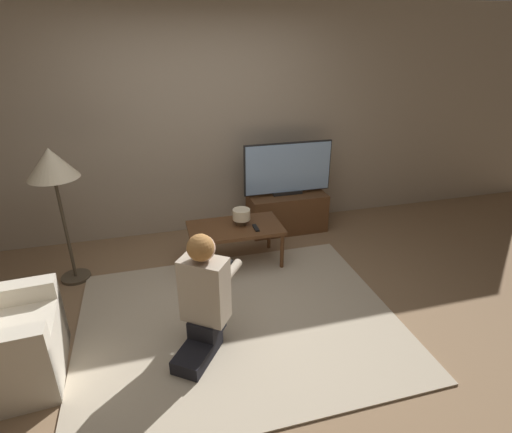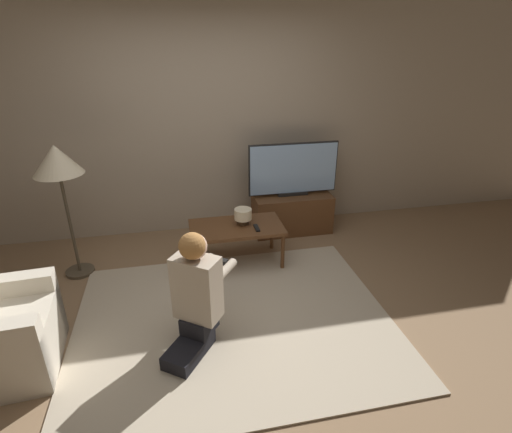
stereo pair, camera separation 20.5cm
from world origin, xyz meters
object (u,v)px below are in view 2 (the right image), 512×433
at_px(tv, 293,169).
at_px(person_kneeling, 196,292).
at_px(coffee_table, 236,230).
at_px(floor_lamp, 58,166).
at_px(table_lamp, 243,215).

xyz_separation_m(tv, person_kneeling, (-1.28, -1.80, -0.30)).
relative_size(coffee_table, floor_lamp, 0.72).
distance_m(coffee_table, person_kneeling, 1.27).
xyz_separation_m(floor_lamp, table_lamp, (1.69, -0.11, -0.60)).
bearing_deg(person_kneeling, floor_lamp, -13.65).
bearing_deg(table_lamp, tv, 40.46).
distance_m(tv, coffee_table, 1.09).
distance_m(coffee_table, table_lamp, 0.17).
bearing_deg(person_kneeling, table_lamp, -79.99).
bearing_deg(table_lamp, floor_lamp, 176.36).
relative_size(tv, table_lamp, 5.93).
height_order(tv, person_kneeling, tv).
distance_m(floor_lamp, person_kneeling, 1.83).
distance_m(floor_lamp, table_lamp, 1.79).
xyz_separation_m(floor_lamp, person_kneeling, (1.12, -1.30, -0.65)).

